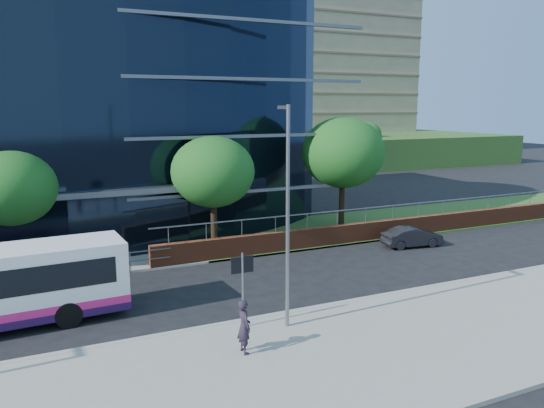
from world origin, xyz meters
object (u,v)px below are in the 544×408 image
parked_car (412,237)px  pedestrian (244,326)px  tree_far_c (213,172)px  tree_dist_f (366,135)px  tree_far_d (343,153)px  tree_dist_e (265,136)px  tree_far_b (11,188)px  streetlight_east (287,211)px  street_sign (242,274)px

parked_car → pedestrian: bearing=129.8°
tree_far_c → tree_dist_f: bearing=45.0°
pedestrian → tree_far_d: bearing=-43.7°
tree_dist_e → tree_far_c: bearing=-118.7°
tree_far_b → streetlight_east: (9.00, -11.67, 0.23)m
parked_car → pedestrian: (-14.08, -8.75, 0.47)m
tree_far_d → tree_dist_f: tree_far_d is taller
tree_far_c → parked_car: tree_far_c is taller
tree_dist_f → parked_car: size_ratio=1.70×
streetlight_east → pedestrian: size_ratio=4.42×
street_sign → tree_far_c: bearing=76.7°
street_sign → tree_dist_f: tree_dist_f is taller
street_sign → tree_dist_f: bearing=50.8°
parked_car → tree_dist_f: bearing=-23.1°
street_sign → tree_far_d: (11.50, 11.59, 3.04)m
parked_car → streetlight_east: bearing=129.9°
parked_car → pedestrian: size_ratio=1.96×
tree_far_d → parked_car: tree_far_d is taller
tree_dist_f → tree_far_d: bearing=-126.9°
street_sign → tree_dist_e: size_ratio=0.43×
tree_dist_f → pedestrian: (-36.22, -45.53, -3.15)m
tree_dist_f → parked_car: (-22.14, -36.78, -3.62)m
street_sign → tree_dist_e: tree_dist_e is taller
street_sign → streetlight_east: size_ratio=0.35×
tree_dist_f → streetlight_east: 55.74m
tree_far_c → tree_dist_e: size_ratio=1.00×
tree_far_d → tree_far_c: bearing=-173.7°
tree_far_b → parked_car: (20.86, -4.28, -3.62)m
tree_far_d → parked_car: size_ratio=2.09×
street_sign → tree_far_d: tree_far_d is taller
parked_car → pedestrian: pedestrian is taller
street_sign → tree_far_d: size_ratio=0.38×
tree_dist_f → pedestrian: size_ratio=3.34×
tree_far_d → tree_dist_f: (24.00, 32.00, -0.98)m
tree_dist_f → streetlight_east: size_ratio=0.76×
tree_far_b → pedestrian: 15.02m
tree_dist_f → streetlight_east: bearing=-127.6°
tree_far_b → street_sign: bearing=-55.9°
tree_far_b → tree_far_d: (19.00, 0.50, 0.98)m
street_sign → tree_far_b: (-7.50, 11.09, 2.06)m
tree_far_c → parked_car: (10.86, -3.78, -3.95)m
tree_dist_f → parked_car: 43.08m
tree_far_b → tree_dist_f: (43.00, 32.50, 0.00)m
tree_far_d → streetlight_east: 15.77m
tree_far_c → parked_car: size_ratio=1.83×
street_sign → tree_dist_f: 56.25m
street_sign → tree_dist_e: bearing=64.9°
tree_dist_e → streetlight_east: streetlight_east is taller
tree_dist_e → streetlight_east: size_ratio=0.81×
street_sign → tree_far_d: bearing=45.2°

